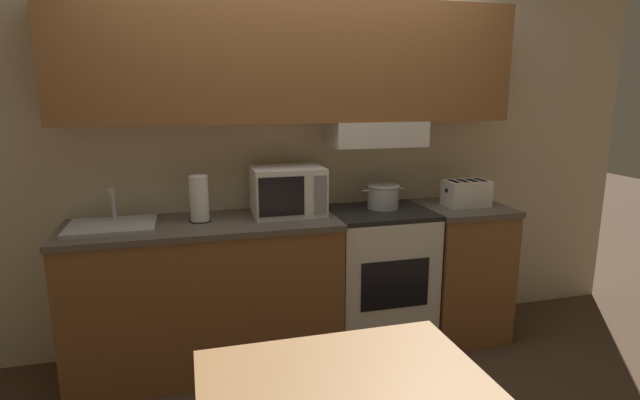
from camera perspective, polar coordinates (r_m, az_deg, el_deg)
ground_plane at (r=3.71m, az=-3.02°, el=-14.80°), size 16.00×16.00×0.00m
wall_back at (r=3.24m, az=-2.84°, el=10.11°), size 5.20×0.38×2.55m
lower_counter_main at (r=3.19m, az=-12.80°, el=-10.56°), size 1.61×0.59×0.93m
lower_counter_right_stub at (r=3.67m, az=15.63°, el=-7.65°), size 0.55×0.59×0.93m
stove_range at (r=3.42m, az=6.70°, el=-8.74°), size 0.64×0.55×0.93m
cooking_pot at (r=3.33m, az=7.22°, el=0.48°), size 0.30×0.22×0.16m
microwave at (r=3.14m, az=-3.74°, el=1.09°), size 0.44×0.36×0.30m
toaster at (r=3.51m, az=16.37°, el=0.78°), size 0.30×0.19×0.17m
sink_basin at (r=3.07m, az=-22.71°, el=-2.68°), size 0.48×0.37×0.22m
paper_towel_roll at (r=3.04m, az=-13.65°, el=0.12°), size 0.13×0.13×0.28m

